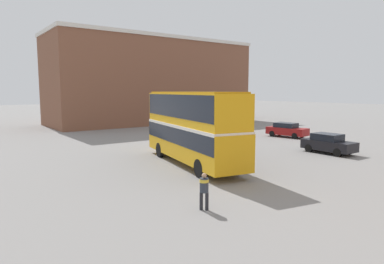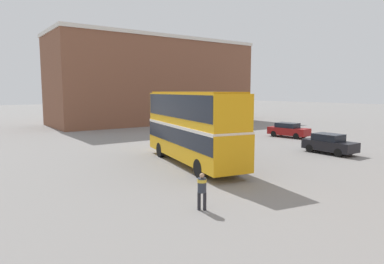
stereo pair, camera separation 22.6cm
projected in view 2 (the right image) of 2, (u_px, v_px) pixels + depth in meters
ground_plane at (204, 166)px, 22.63m from camera, size 240.00×240.00×0.00m
building_row_left at (154, 81)px, 53.90m from camera, size 11.46×31.44×12.97m
double_decker_bus at (192, 123)px, 22.86m from camera, size 11.24×4.56×4.88m
pedestrian_foreground at (202, 188)px, 14.12m from camera, size 0.55×0.55×1.57m
parked_car_kerb_near at (288, 130)px, 36.67m from camera, size 4.52×2.39×1.53m
parked_car_kerb_far at (329, 144)px, 27.07m from camera, size 4.05×1.82×1.56m
parked_car_side_street at (201, 129)px, 38.21m from camera, size 4.53×2.06×1.46m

